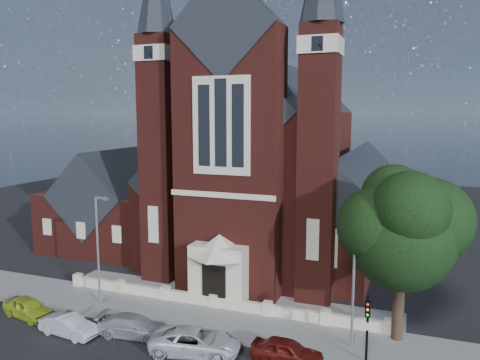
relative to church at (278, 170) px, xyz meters
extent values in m
plane|color=black|center=(0.00, -7.94, -8.19)|extent=(120.00, 120.00, 0.00)
cube|color=slate|center=(0.00, -18.44, -8.19)|extent=(60.00, 5.00, 0.12)
cube|color=slate|center=(0.00, -14.44, -8.19)|extent=(26.00, 3.00, 0.14)
cube|color=beige|center=(0.00, -16.44, -8.19)|extent=(24.00, 0.40, 0.90)
cube|color=#541C16|center=(0.00, 2.06, -1.19)|extent=(10.00, 30.00, 14.00)
cube|color=black|center=(0.00, 2.06, 5.81)|extent=(10.00, 30.20, 10.00)
cube|color=#541C16|center=(-7.50, 1.06, -4.19)|extent=(5.00, 26.00, 8.00)
cube|color=#541C16|center=(7.50, 1.06, -4.19)|extent=(5.00, 26.00, 8.00)
cube|color=black|center=(-7.50, 1.06, -0.19)|extent=(5.01, 26.20, 5.01)
cube|color=black|center=(7.50, 1.06, -0.19)|extent=(5.01, 26.20, 5.01)
cube|color=#541C16|center=(0.00, -13.44, 1.81)|extent=(8.00, 3.00, 20.00)
cube|color=black|center=(0.00, -13.44, 11.81)|extent=(8.00, 3.20, 8.00)
cube|color=beige|center=(0.00, -14.99, 4.81)|extent=(4.40, 0.15, 7.00)
cube|color=black|center=(0.00, -15.06, 5.01)|extent=(0.90, 0.08, 6.20)
cube|color=beige|center=(0.00, -15.44, -5.99)|extent=(4.20, 2.00, 4.40)
cube|color=black|center=(0.00, -16.49, -6.59)|extent=(1.80, 0.12, 3.20)
cone|color=beige|center=(0.00, -15.44, -3.79)|extent=(4.60, 4.60, 1.60)
cube|color=#541C16|center=(-6.50, -12.44, 1.81)|extent=(2.60, 2.60, 20.00)
cube|color=beige|center=(-6.50, -12.44, 10.31)|extent=(2.80, 2.80, 1.20)
cube|color=#541C16|center=(6.50, -12.44, 1.81)|extent=(2.60, 2.60, 20.00)
cube|color=beige|center=(6.50, -12.44, 10.31)|extent=(2.80, 2.80, 1.20)
cube|color=#541C16|center=(-16.00, -4.94, -5.19)|extent=(12.00, 12.00, 6.00)
cube|color=black|center=(-16.00, -4.94, -2.19)|extent=(8.49, 12.20, 8.49)
cylinder|color=black|center=(12.50, -16.94, -5.69)|extent=(0.70, 0.70, 5.00)
sphere|color=black|center=(12.50, -16.94, -1.69)|extent=(6.40, 6.40, 6.40)
sphere|color=black|center=(12.90, -18.14, 0.31)|extent=(4.40, 4.40, 4.40)
cylinder|color=gray|center=(-8.00, -18.94, -4.19)|extent=(0.16, 0.16, 8.00)
cube|color=gray|center=(-7.50, -18.94, -0.19)|extent=(1.00, 0.15, 0.18)
cube|color=gray|center=(-7.10, -18.94, -0.27)|extent=(0.35, 0.22, 0.12)
cylinder|color=gray|center=(10.00, -18.94, -4.19)|extent=(0.16, 0.16, 8.00)
cube|color=gray|center=(10.50, -18.94, -0.19)|extent=(1.00, 0.15, 0.18)
cube|color=gray|center=(10.90, -18.94, -0.27)|extent=(0.35, 0.22, 0.12)
cylinder|color=black|center=(11.00, -20.44, -6.19)|extent=(0.14, 0.14, 4.00)
cube|color=black|center=(11.00, -20.59, -4.89)|extent=(0.28, 0.22, 0.90)
sphere|color=red|center=(11.00, -20.72, -4.59)|extent=(0.14, 0.14, 0.14)
sphere|color=#CC8C0C|center=(11.00, -20.72, -4.89)|extent=(0.14, 0.14, 0.14)
sphere|color=#0C9919|center=(11.00, -20.72, -5.19)|extent=(0.14, 0.14, 0.14)
imported|color=#AEBE26|center=(-11.31, -22.39, -7.50)|extent=(4.29, 2.40, 1.38)
imported|color=#B7BAC0|center=(-6.90, -23.51, -7.53)|extent=(4.09, 1.76, 1.31)
imported|color=#96979D|center=(-2.99, -22.19, -7.52)|extent=(4.80, 2.40, 1.34)
imported|color=silver|center=(1.56, -22.73, -7.45)|extent=(5.70, 3.52, 1.47)
imported|color=#5F1410|center=(6.83, -21.90, -7.49)|extent=(4.11, 1.74, 1.39)
camera|label=1|loc=(12.99, -45.77, 5.69)|focal=35.00mm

